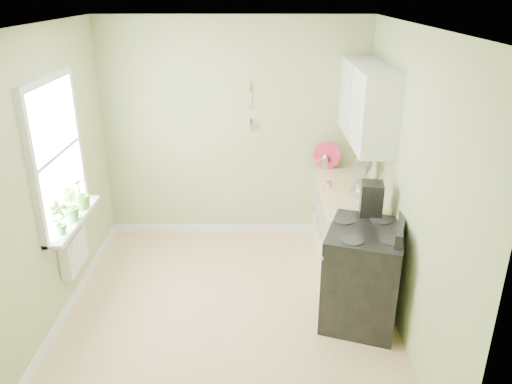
{
  "coord_description": "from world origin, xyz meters",
  "views": [
    {
      "loc": [
        0.29,
        -4.08,
        2.99
      ],
      "look_at": [
        0.27,
        0.55,
        1.07
      ],
      "focal_mm": 35.0,
      "sensor_mm": 36.0,
      "label": 1
    }
  ],
  "objects_px": {
    "kettle": "(325,161)",
    "coffee_maker": "(371,201)",
    "stand_mixer": "(362,179)",
    "stove": "(363,275)"
  },
  "relations": [
    {
      "from": "stand_mixer",
      "to": "coffee_maker",
      "type": "relative_size",
      "value": 1.13
    },
    {
      "from": "kettle",
      "to": "coffee_maker",
      "type": "xyz_separation_m",
      "value": [
        0.26,
        -1.42,
        0.08
      ]
    },
    {
      "from": "stand_mixer",
      "to": "kettle",
      "type": "height_order",
      "value": "stand_mixer"
    },
    {
      "from": "kettle",
      "to": "coffee_maker",
      "type": "relative_size",
      "value": 0.52
    },
    {
      "from": "kettle",
      "to": "stand_mixer",
      "type": "bearing_deg",
      "value": -70.32
    },
    {
      "from": "stove",
      "to": "kettle",
      "type": "height_order",
      "value": "kettle"
    },
    {
      "from": "stove",
      "to": "stand_mixer",
      "type": "bearing_deg",
      "value": 82.97
    },
    {
      "from": "stand_mixer",
      "to": "kettle",
      "type": "bearing_deg",
      "value": 109.68
    },
    {
      "from": "kettle",
      "to": "coffee_maker",
      "type": "distance_m",
      "value": 1.45
    },
    {
      "from": "stand_mixer",
      "to": "coffee_maker",
      "type": "distance_m",
      "value": 0.6
    }
  ]
}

